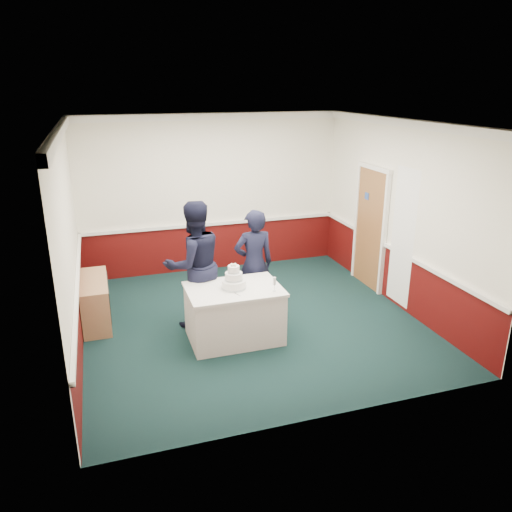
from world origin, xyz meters
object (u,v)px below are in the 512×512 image
object	(u,v)px
sideboard	(96,301)
person_woman	(254,264)
champagne_flute	(274,282)
person_man	(194,265)
cake_table	(234,313)
cake_knife	(236,293)
wedding_cake	(234,281)

from	to	relation	value
sideboard	person_woman	bearing A→B (deg)	-11.72
champagne_flute	person_man	bearing A→B (deg)	135.34
champagne_flute	person_woman	xyz separation A→B (m)	(0.00, 0.94, -0.06)
cake_table	sideboard	bearing A→B (deg)	148.51
person_woman	champagne_flute	bearing A→B (deg)	89.23
champagne_flute	cake_knife	bearing A→B (deg)	171.42
wedding_cake	champagne_flute	size ratio (longest dim) A/B	1.78
sideboard	cake_knife	bearing A→B (deg)	-36.15
cake_knife	person_man	world-z (taller)	person_man
champagne_flute	person_woman	size ratio (longest dim) A/B	0.12
wedding_cake	champagne_flute	xyz separation A→B (m)	(0.50, -0.28, 0.03)
cake_table	person_man	bearing A→B (deg)	123.94
wedding_cake	person_woman	distance (m)	0.83
cake_table	champagne_flute	xyz separation A→B (m)	(0.50, -0.28, 0.53)
cake_knife	sideboard	bearing A→B (deg)	124.88
cake_table	person_woman	xyz separation A→B (m)	(0.50, 0.66, 0.46)
person_man	person_woman	bearing A→B (deg)	168.77
person_man	champagne_flute	bearing A→B (deg)	122.96
wedding_cake	cake_table	bearing A→B (deg)	-90.00
cake_table	person_man	world-z (taller)	person_man
cake_table	wedding_cake	xyz separation A→B (m)	(-0.00, 0.00, 0.50)
sideboard	person_man	bearing A→B (deg)	-19.47
cake_knife	person_woman	distance (m)	1.01
wedding_cake	person_man	distance (m)	0.77
cake_table	champagne_flute	distance (m)	0.78
champagne_flute	person_woman	bearing A→B (deg)	89.88
sideboard	person_man	world-z (taller)	person_man
sideboard	person_woman	xyz separation A→B (m)	(2.38, -0.49, 0.51)
sideboard	wedding_cake	size ratio (longest dim) A/B	3.30
sideboard	wedding_cake	world-z (taller)	wedding_cake
wedding_cake	sideboard	bearing A→B (deg)	148.51
champagne_flute	wedding_cake	bearing A→B (deg)	150.75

